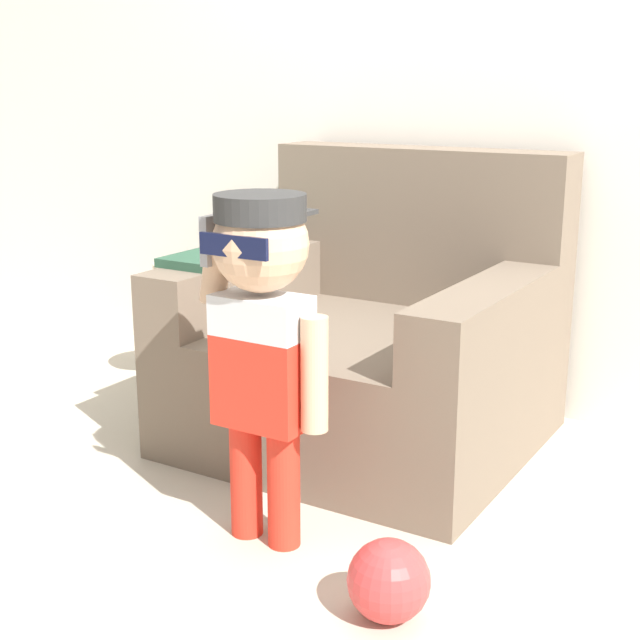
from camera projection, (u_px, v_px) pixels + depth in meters
name	position (u px, v px, depth m)	size (l,w,h in m)	color
ground_plane	(394.00, 465.00, 2.93)	(10.00, 10.00, 0.00)	#BCB29E
wall_back	(495.00, 59.00, 3.21)	(10.00, 0.05, 2.60)	silver
armchair	(373.00, 344.00, 3.11)	(1.14, 1.05, 0.99)	#6B5B4C
person_child	(263.00, 317.00, 2.30)	(0.39, 0.29, 0.95)	red
side_table	(192.00, 315.00, 3.55)	(0.29, 0.29, 0.54)	beige
toy_ball	(389.00, 581.00, 2.07)	(0.20, 0.20, 0.20)	#D13838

